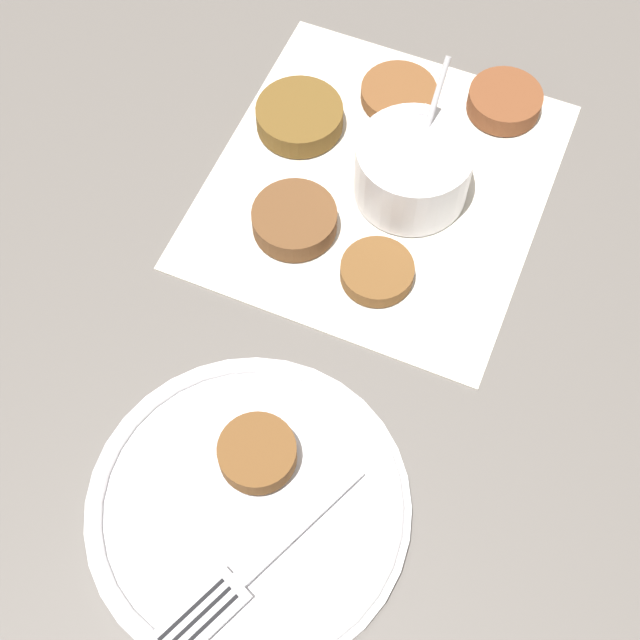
% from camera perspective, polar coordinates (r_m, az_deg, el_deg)
% --- Properties ---
extents(ground_plane, '(4.00, 4.00, 0.00)m').
position_cam_1_polar(ground_plane, '(0.78, 2.38, 7.94)').
color(ground_plane, '#605B56').
extents(napkin, '(0.35, 0.33, 0.00)m').
position_cam_1_polar(napkin, '(0.79, 3.77, 8.71)').
color(napkin, silver).
rests_on(napkin, ground_plane).
extents(sauce_bowl, '(0.11, 0.10, 0.11)m').
position_cam_1_polar(sauce_bowl, '(0.77, 5.94, 9.44)').
color(sauce_bowl, silver).
rests_on(sauce_bowl, napkin).
extents(fritter_0, '(0.07, 0.07, 0.02)m').
position_cam_1_polar(fritter_0, '(0.85, 11.72, 13.55)').
color(fritter_0, brown).
rests_on(fritter_0, napkin).
extents(fritter_1, '(0.06, 0.06, 0.01)m').
position_cam_1_polar(fritter_1, '(0.73, 3.67, 3.11)').
color(fritter_1, brown).
rests_on(fritter_1, napkin).
extents(fritter_2, '(0.07, 0.07, 0.01)m').
position_cam_1_polar(fritter_2, '(0.85, 5.06, 14.25)').
color(fritter_2, brown).
rests_on(fritter_2, napkin).
extents(fritter_3, '(0.07, 0.07, 0.02)m').
position_cam_1_polar(fritter_3, '(0.75, -1.64, 6.42)').
color(fritter_3, brown).
rests_on(fritter_3, napkin).
extents(fritter_4, '(0.08, 0.08, 0.02)m').
position_cam_1_polar(fritter_4, '(0.82, -1.32, 12.87)').
color(fritter_4, brown).
rests_on(fritter_4, napkin).
extents(serving_plate, '(0.23, 0.23, 0.02)m').
position_cam_1_polar(serving_plate, '(0.65, -4.60, -11.79)').
color(serving_plate, silver).
rests_on(serving_plate, ground_plane).
extents(fritter_on_plate, '(0.06, 0.06, 0.02)m').
position_cam_1_polar(fritter_on_plate, '(0.65, -4.03, -8.49)').
color(fritter_on_plate, brown).
rests_on(fritter_on_plate, serving_plate).
extents(fork, '(0.17, 0.12, 0.00)m').
position_cam_1_polar(fork, '(0.63, -5.14, -16.21)').
color(fork, silver).
rests_on(fork, serving_plate).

